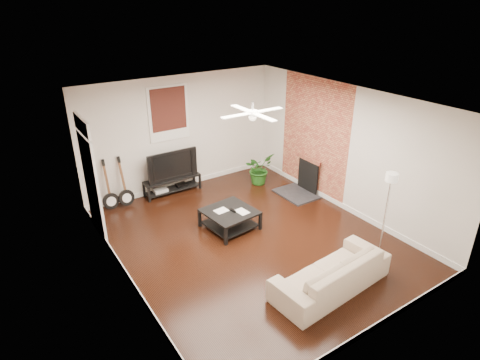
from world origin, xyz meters
name	(u,v)px	position (x,y,z in m)	size (l,w,h in m)	color
room	(252,175)	(0.00, 0.00, 1.40)	(5.01, 6.01, 2.81)	black
brick_accent	(314,137)	(2.49, 1.00, 1.40)	(0.02, 2.20, 2.80)	#A84636
fireplace	(302,176)	(2.20, 1.00, 0.46)	(0.80, 1.10, 0.92)	black
window_back	(169,113)	(-0.30, 2.97, 1.95)	(1.00, 0.06, 1.30)	#39110F
door_left	(92,178)	(-2.46, 1.90, 1.25)	(0.08, 1.00, 2.50)	white
tv_stand	(173,185)	(-0.42, 2.78, 0.20)	(1.40, 0.37, 0.39)	black
tv	(171,164)	(-0.42, 2.80, 0.75)	(1.25, 0.16, 0.72)	black
coffee_table	(230,219)	(-0.13, 0.60, 0.20)	(0.96, 0.96, 0.40)	black
sofa	(331,272)	(0.26, -1.94, 0.31)	(2.14, 0.84, 0.62)	tan
floor_lamp	(385,218)	(1.61, -1.84, 0.87)	(0.29, 0.29, 1.74)	white
potted_plant	(259,169)	(1.67, 2.06, 0.40)	(0.72, 0.62, 0.80)	#205919
guitar_left	(109,186)	(-1.96, 2.75, 0.60)	(0.37, 0.26, 1.19)	black
guitar_right	(124,183)	(-1.61, 2.72, 0.60)	(0.37, 0.26, 1.19)	black
ceiling_fan	(253,113)	(0.00, 0.00, 2.60)	(1.24, 1.24, 0.32)	white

